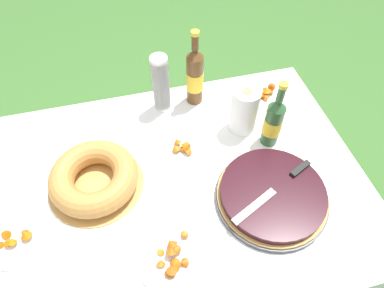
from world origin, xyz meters
TOP-DOWN VIEW (x-y plane):
  - ground_plane at (0.00, 0.00)m, footprint 16.00×16.00m
  - garden_table at (0.00, 0.00)m, footprint 1.40×1.01m
  - tablecloth at (0.00, 0.00)m, footprint 1.41×1.02m
  - berry_tart at (0.32, -0.15)m, footprint 0.40×0.40m
  - serving_knife at (0.34, -0.14)m, footprint 0.35×0.18m
  - bundt_cake at (-0.29, 0.06)m, footprint 0.35×0.35m
  - cup_stack at (0.03, 0.40)m, footprint 0.07×0.07m
  - cider_bottle_green at (0.41, 0.10)m, footprint 0.07×0.07m
  - cider_bottle_amber at (0.18, 0.41)m, footprint 0.07×0.07m
  - snack_plate_near at (0.07, 0.14)m, footprint 0.19×0.19m
  - snack_plate_left at (-0.07, -0.27)m, footprint 0.24×0.24m
  - snack_plate_right at (0.50, 0.35)m, footprint 0.21×0.21m
  - snack_plate_far at (-0.56, -0.09)m, footprint 0.21×0.21m
  - paper_towel_roll at (0.33, 0.20)m, footprint 0.11×0.11m

SIDE VIEW (x-z plane):
  - ground_plane at x=0.00m, z-range 0.00..0.00m
  - garden_table at x=0.00m, z-range 0.28..0.97m
  - tablecloth at x=0.00m, z-range 0.63..0.73m
  - snack_plate_far at x=-0.56m, z-range 0.68..0.73m
  - snack_plate_near at x=0.07m, z-range 0.68..0.73m
  - snack_plate_left at x=-0.07m, z-range 0.67..0.74m
  - snack_plate_right at x=0.50m, z-range 0.68..0.74m
  - berry_tart at x=0.32m, z-range 0.69..0.75m
  - bundt_cake at x=-0.29m, z-range 0.69..0.79m
  - serving_knife at x=0.34m, z-range 0.75..0.76m
  - paper_towel_roll at x=0.33m, z-range 0.69..0.90m
  - cider_bottle_green at x=0.41m, z-range 0.66..0.96m
  - cup_stack at x=0.03m, z-range 0.69..0.96m
  - cider_bottle_amber at x=0.18m, z-range 0.66..1.01m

